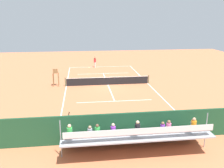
{
  "coord_description": "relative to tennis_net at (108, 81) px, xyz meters",
  "views": [
    {
      "loc": [
        3.18,
        28.84,
        8.17
      ],
      "look_at": [
        0.0,
        4.0,
        1.2
      ],
      "focal_mm": 39.59,
      "sensor_mm": 36.0,
      "label": 1
    }
  ],
  "objects": [
    {
      "name": "ground_plane",
      "position": [
        0.0,
        0.0,
        -0.5
      ],
      "size": [
        60.0,
        60.0,
        0.0
      ],
      "primitive_type": "plane",
      "color": "#CC7047"
    },
    {
      "name": "court_line_markings",
      "position": [
        0.0,
        -0.04,
        -0.5
      ],
      "size": [
        10.1,
        22.2,
        0.01
      ],
      "color": "white",
      "rests_on": "ground"
    },
    {
      "name": "tennis_net",
      "position": [
        0.0,
        0.0,
        0.0
      ],
      "size": [
        10.3,
        0.1,
        1.07
      ],
      "color": "black",
      "rests_on": "ground"
    },
    {
      "name": "backdrop_wall",
      "position": [
        0.0,
        14.0,
        0.5
      ],
      "size": [
        18.0,
        0.16,
        2.0
      ],
      "primitive_type": "cube",
      "color": "#1E4C2D",
      "rests_on": "ground"
    },
    {
      "name": "bleacher_stand",
      "position": [
        -0.0,
        15.38,
        0.47
      ],
      "size": [
        9.06,
        2.4,
        2.48
      ],
      "color": "#9EA0A5",
      "rests_on": "ground"
    },
    {
      "name": "umpire_chair",
      "position": [
        6.2,
        -0.22,
        0.81
      ],
      "size": [
        0.67,
        0.67,
        2.14
      ],
      "color": "olive",
      "rests_on": "ground"
    },
    {
      "name": "courtside_bench",
      "position": [
        -2.29,
        13.27,
        0.06
      ],
      "size": [
        1.8,
        0.4,
        0.93
      ],
      "color": "#33383D",
      "rests_on": "ground"
    },
    {
      "name": "equipment_bag",
      "position": [
        -0.13,
        13.4,
        -0.32
      ],
      "size": [
        0.9,
        0.36,
        0.36
      ],
      "primitive_type": "cube",
      "color": "#334C8C",
      "rests_on": "ground"
    },
    {
      "name": "tennis_player",
      "position": [
        0.91,
        -10.72,
        0.51
      ],
      "size": [
        0.46,
        0.56,
        1.93
      ],
      "color": "white",
      "rests_on": "ground"
    },
    {
      "name": "tennis_racket",
      "position": [
        1.87,
        -10.77,
        -0.49
      ],
      "size": [
        0.4,
        0.58,
        0.03
      ],
      "color": "black",
      "rests_on": "ground"
    },
    {
      "name": "tennis_ball_near",
      "position": [
        2.02,
        -7.02,
        -0.47
      ],
      "size": [
        0.07,
        0.07,
        0.07
      ],
      "primitive_type": "sphere",
      "color": "#CCDB33",
      "rests_on": "ground"
    },
    {
      "name": "line_judge",
      "position": [
        4.14,
        13.3,
        0.51
      ],
      "size": [
        0.36,
        0.53,
        1.93
      ],
      "color": "#232328",
      "rests_on": "ground"
    }
  ]
}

